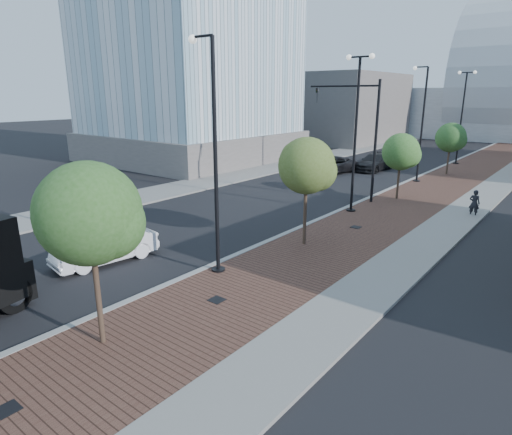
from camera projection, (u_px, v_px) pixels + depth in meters
The scene contains 23 objects.
sidewalk at pixel (472, 175), 38.72m from camera, with size 7.00×140.00×0.12m, color #4C2D23.
concrete_strip at pixel (506, 179), 37.11m from camera, with size 2.40×140.00×0.13m, color slate.
curb at pixel (432, 171), 40.80m from camera, with size 0.30×140.00×0.14m, color gray.
west_sidewalk at pixel (313, 159), 48.55m from camera, with size 4.00×140.00×0.12m, color slate.
white_sedan at pixel (105, 246), 18.81m from camera, with size 1.56×4.47×1.47m, color white.
dark_car_mid at pixel (331, 165), 39.98m from camera, with size 2.51×5.43×1.51m, color black.
dark_car_far at pixel (375, 162), 41.53m from camera, with size 2.19×5.40×1.57m, color black.
pedestrian at pixel (474, 203), 25.77m from camera, with size 0.60×0.39×1.64m, color black.
streetlight_1 at pixel (214, 168), 16.71m from camera, with size 1.44×0.56×9.21m.
streetlight_2 at pixel (355, 134), 25.56m from camera, with size 1.72×0.56×9.28m.
streetlight_3 at pixel (420, 129), 34.81m from camera, with size 1.44×0.56×9.21m.
streetlight_4 at pixel (462, 117), 43.66m from camera, with size 1.72×0.56×9.28m.
traffic_mast at pixel (363, 127), 28.31m from camera, with size 5.09×0.20×8.00m.
tree_0 at pixel (91, 214), 11.61m from camera, with size 2.84×2.84×5.44m.
tree_1 at pixel (308, 166), 19.93m from camera, with size 2.65×2.64×5.24m.
tree_2 at pixel (402, 152), 29.14m from camera, with size 2.52×2.49×4.59m.
tree_3 at pixel (451, 138), 38.17m from camera, with size 2.60×2.59×4.68m.
tower_podium at pixel (192, 145), 48.68m from camera, with size 19.00×19.00×3.00m, color #625C58.
convention_center at pixel (506, 100), 74.28m from camera, with size 50.00×30.00×50.00m.
commercial_block_nw at pixel (342, 108), 66.44m from camera, with size 14.00×20.00×10.00m, color #635D59.
utility_cover_0 at pixel (8, 409), 9.95m from camera, with size 0.50×0.50×0.02m, color black.
utility_cover_1 at pixel (217, 300), 15.23m from camera, with size 0.50×0.50×0.02m, color black.
utility_cover_2 at pixel (356, 227), 23.52m from camera, with size 0.50×0.50×0.02m, color black.
Camera 1 is at (12.07, -1.99, 7.12)m, focal length 30.36 mm.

